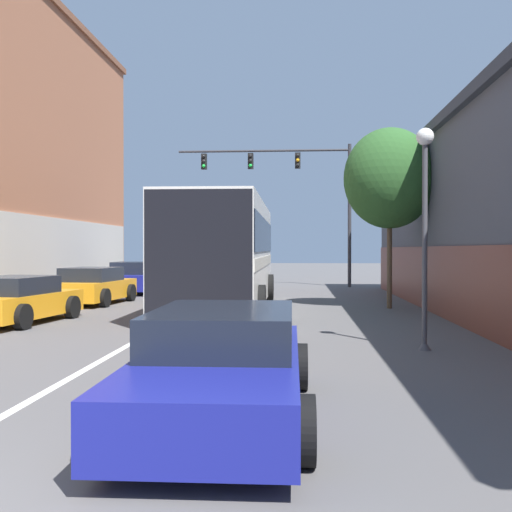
% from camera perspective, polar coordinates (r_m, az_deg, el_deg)
% --- Properties ---
extents(lane_center_line, '(0.14, 43.74, 0.01)m').
position_cam_1_polar(lane_center_line, '(19.16, -6.21, -5.11)').
color(lane_center_line, silver).
rests_on(lane_center_line, ground_plane).
extents(bus, '(2.98, 10.42, 3.36)m').
position_cam_1_polar(bus, '(18.87, -3.07, 0.54)').
color(bus, silver).
rests_on(bus, ground_plane).
extents(hatchback_foreground, '(2.06, 4.65, 1.22)m').
position_cam_1_polar(hatchback_foreground, '(6.98, -3.25, -10.31)').
color(hatchback_foreground, navy).
rests_on(hatchback_foreground, ground_plane).
extents(parked_car_left_near, '(2.30, 4.09, 1.22)m').
position_cam_1_polar(parked_car_left_near, '(16.78, -21.79, -3.95)').
color(parked_car_left_near, orange).
rests_on(parked_car_left_near, ground_plane).
extents(parked_car_left_mid, '(2.39, 4.58, 1.38)m').
position_cam_1_polar(parked_car_left_mid, '(26.86, -11.37, -2.06)').
color(parked_car_left_mid, navy).
rests_on(parked_car_left_mid, ground_plane).
extents(parked_car_left_far, '(2.36, 4.50, 1.30)m').
position_cam_1_polar(parked_car_left_far, '(34.42, -8.57, -1.51)').
color(parked_car_left_far, silver).
rests_on(parked_car_left_far, ground_plane).
extents(parked_car_left_distant, '(2.25, 4.02, 1.28)m').
position_cam_1_polar(parked_car_left_distant, '(21.83, -15.21, -2.80)').
color(parked_car_left_distant, orange).
rests_on(parked_car_left_distant, ground_plane).
extents(traffic_signal_gantry, '(8.86, 0.36, 7.27)m').
position_cam_1_polar(traffic_signal_gantry, '(30.81, 3.61, 7.14)').
color(traffic_signal_gantry, '#333338').
rests_on(traffic_signal_gantry, ground_plane).
extents(street_lamp, '(0.33, 0.33, 4.23)m').
position_cam_1_polar(street_lamp, '(11.83, 15.78, 3.66)').
color(street_lamp, '#47474C').
rests_on(street_lamp, ground_plane).
extents(street_tree_near, '(2.97, 2.68, 5.87)m').
position_cam_1_polar(street_tree_near, '(20.05, 12.61, 7.22)').
color(street_tree_near, brown).
rests_on(street_tree_near, ground_plane).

